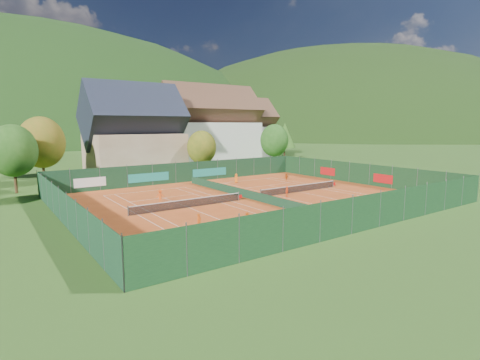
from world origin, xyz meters
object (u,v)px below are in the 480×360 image
Objects in this scene: player_left_mid at (247,221)px; player_right_near at (287,192)px; hotel_block_b at (242,132)px; chalet at (134,136)px; hotel_block_a at (210,130)px; player_left_near at (199,222)px; player_right_far_b at (286,177)px; ball_hopper at (402,200)px; player_right_far_a at (236,178)px; player_left_far at (160,196)px.

player_left_mid is 1.16× the size of player_right_near.
chalet is at bearing -157.01° from hotel_block_b.
hotel_block_a is at bearing 36.05° from player_right_near.
player_left_near is 1.16× the size of player_right_far_b.
ball_hopper is 23.96m from player_right_far_a.
player_right_far_b reaches higher than ball_hopper.
ball_hopper is at bearing -31.95° from player_left_near.
player_left_mid is at bearing -117.31° from hotel_block_a.
player_left_far is 1.05× the size of player_right_far_a.
hotel_block_b is 41.38m from player_right_far_a.
chalet is at bearing 108.56° from ball_hopper.
player_right_near is at bearing 50.24° from player_left_mid.
chalet is 11.68× the size of player_left_near.
player_right_far_b is (23.93, 15.81, -0.10)m from player_left_near.
hotel_block_b is at bearing -135.93° from player_right_far_a.
player_left_mid is at bearing -124.91° from hotel_block_b.
player_left_mid is 1.10× the size of player_right_far_a.
hotel_block_b is at bearing 30.52° from player_left_near.
player_left_near is at bearing 102.64° from player_left_far.
hotel_block_b reaches higher than player_left_mid.
ball_hopper is 22.75m from player_left_near.
player_left_near reaches higher than player_right_far_a.
player_left_near is 0.97× the size of player_left_far.
chalet is 44.99m from ball_hopper.
hotel_block_b is 56.16m from player_left_far.
hotel_block_b is 13.21× the size of player_right_near.
chalet is 21.66m from player_right_far_a.
hotel_block_b reaches higher than player_right_near.
player_right_near is 12.72m from player_right_far_a.
player_left_near is (-22.34, 4.28, 0.14)m from ball_hopper.
ball_hopper is 0.58× the size of player_left_near.
hotel_block_b is at bearing -121.85° from player_right_far_b.
player_left_far is 14.89m from player_right_near.
hotel_block_a is 15.73× the size of player_right_far_a.
hotel_block_b is at bearing 71.51° from ball_hopper.
player_left_mid is 1.27× the size of player_right_far_b.
player_left_mid is 1.05× the size of player_left_far.
player_left_near is at bearing 169.15° from ball_hopper.
hotel_block_b is (14.00, 8.00, -0.76)m from hotel_block_a.
player_left_far reaches higher than player_right_near.
player_right_far_b is at bearing -54.56° from chalet.
chalet reaches higher than player_right_far_a.
ball_hopper is 0.56× the size of player_left_far.
player_right_far_a reaches higher than player_right_near.
hotel_block_a is at bearing -150.26° from hotel_block_b.
ball_hopper is at bearing 162.23° from player_left_far.
hotel_block_a is 29.15m from player_right_far_b.
player_left_mid is at bearing -57.85° from player_left_near.
player_right_far_a is (8.67, -18.94, -5.94)m from chalet.
player_right_far_a is (-10.33, -24.94, -6.70)m from hotel_block_a.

